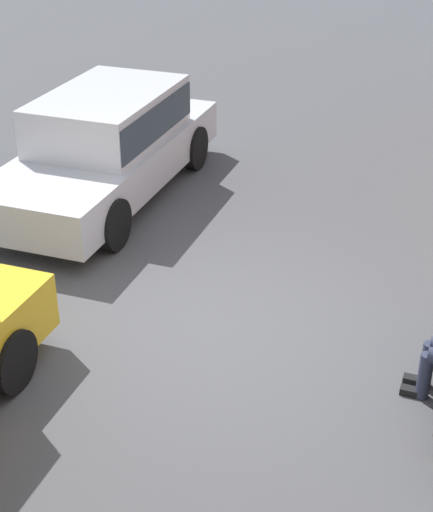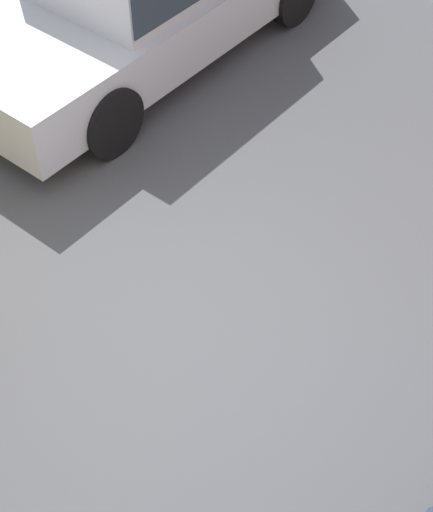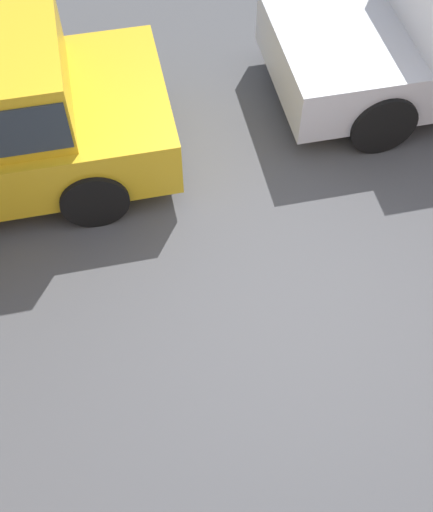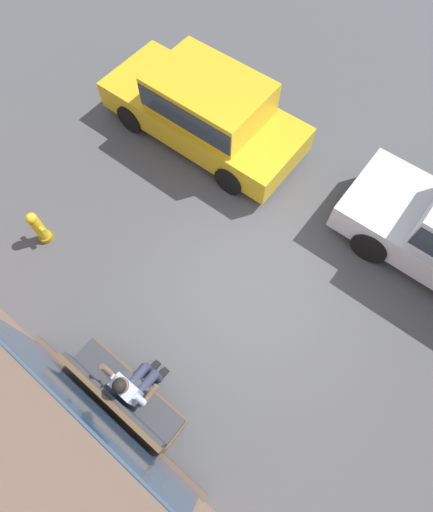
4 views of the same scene
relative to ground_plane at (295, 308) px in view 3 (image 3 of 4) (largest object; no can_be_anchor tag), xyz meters
The scene contains 1 object.
ground_plane is the anchor object (origin of this frame).
Camera 3 is at (1.20, 2.60, 4.74)m, focal length 45.00 mm.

